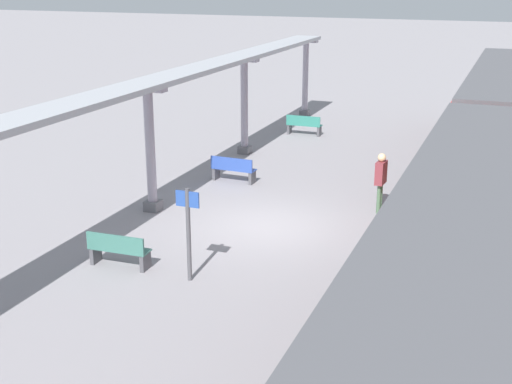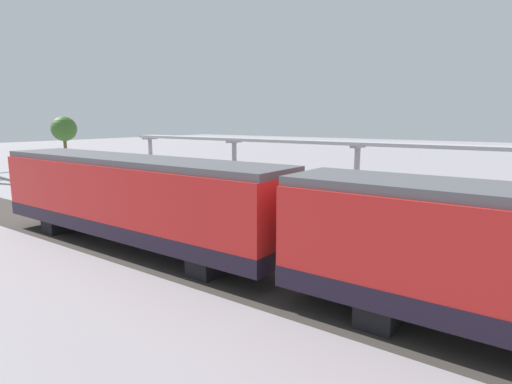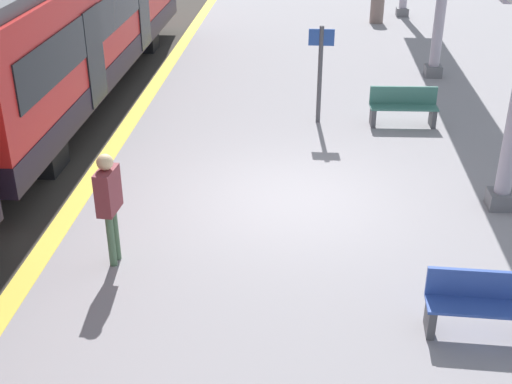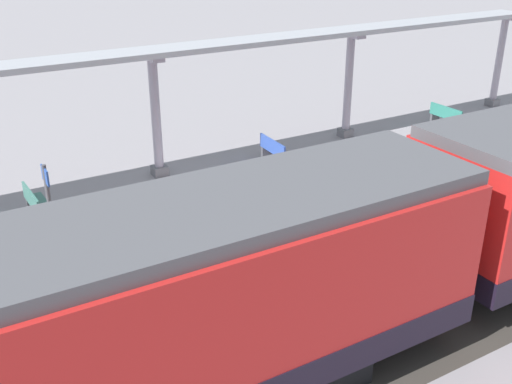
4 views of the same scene
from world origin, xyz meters
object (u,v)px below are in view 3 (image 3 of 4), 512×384
at_px(canopy_pillar_fourth, 441,8).
at_px(bench_near_end, 403,106).
at_px(passenger_waiting_near_edge, 109,197).
at_px(trash_bin, 377,10).
at_px(bench_far_end, 485,303).
at_px(platform_info_sign, 320,65).
at_px(train_far_carriage, 69,23).

xyz_separation_m(canopy_pillar_fourth, bench_near_end, (-1.26, -3.73, -1.41)).
bearing_deg(passenger_waiting_near_edge, bench_near_end, 50.81).
xyz_separation_m(bench_near_end, trash_bin, (0.22, 10.01, 0.01)).
relative_size(canopy_pillar_fourth, bench_far_end, 2.41).
bearing_deg(canopy_pillar_fourth, platform_info_sign, -130.48).
xyz_separation_m(platform_info_sign, passenger_waiting_near_edge, (-3.09, -6.14, -0.21)).
xyz_separation_m(canopy_pillar_fourth, trash_bin, (-1.05, 6.28, -1.39)).
relative_size(canopy_pillar_fourth, trash_bin, 3.99).
distance_m(bench_near_end, bench_far_end, 7.37).
bearing_deg(bench_near_end, canopy_pillar_fourth, 71.26).
distance_m(train_far_carriage, bench_far_end, 12.06).
bearing_deg(passenger_waiting_near_edge, canopy_pillar_fourth, 57.59).
distance_m(train_far_carriage, passenger_waiting_near_edge, 8.11).
xyz_separation_m(bench_near_end, passenger_waiting_near_edge, (-4.98, -6.11, 0.67)).
distance_m(bench_near_end, passenger_waiting_near_edge, 7.91).
relative_size(bench_far_end, platform_info_sign, 0.69).
height_order(canopy_pillar_fourth, trash_bin, canopy_pillar_fourth).
bearing_deg(train_far_carriage, passenger_waiting_near_edge, -68.30).
relative_size(train_far_carriage, passenger_waiting_near_edge, 7.69).
bearing_deg(passenger_waiting_near_edge, bench_far_end, -13.67).
bearing_deg(trash_bin, bench_near_end, -91.26).
height_order(train_far_carriage, trash_bin, train_far_carriage).
distance_m(canopy_pillar_fourth, platform_info_sign, 4.90).
bearing_deg(train_far_carriage, platform_info_sign, -12.69).
bearing_deg(passenger_waiting_near_edge, platform_info_sign, 63.30).
bearing_deg(platform_info_sign, trash_bin, 78.04).
height_order(train_far_carriage, bench_far_end, train_far_carriage).
xyz_separation_m(train_far_carriage, platform_info_sign, (6.07, -1.37, -0.50)).
bearing_deg(canopy_pillar_fourth, bench_far_end, -95.51).
distance_m(trash_bin, passenger_waiting_near_edge, 16.96).
bearing_deg(canopy_pillar_fourth, bench_near_end, -108.74).
xyz_separation_m(trash_bin, platform_info_sign, (-2.12, -9.99, 0.87)).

